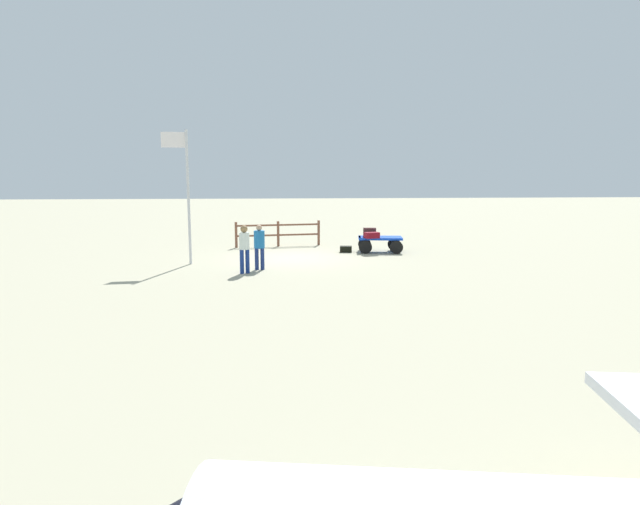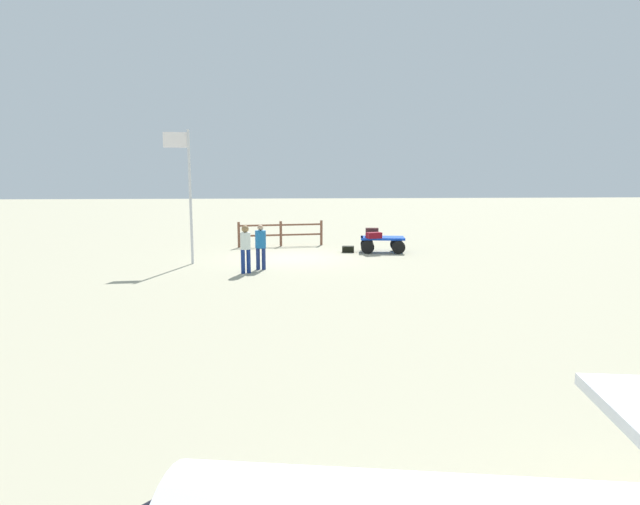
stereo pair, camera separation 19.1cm
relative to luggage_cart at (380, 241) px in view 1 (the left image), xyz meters
The scene contains 9 objects.
ground_plane 4.09m from the luggage_cart, 19.18° to the left, with size 120.00×120.00×0.00m, color #AEA78A.
luggage_cart is the anchor object (origin of this frame).
suitcase_dark 0.59m from the luggage_cart, 14.42° to the right, with size 0.58×0.39×0.38m.
suitcase_maroon 0.69m from the luggage_cart, 44.71° to the left, with size 0.68×0.52×0.25m.
suitcase_olive 1.51m from the luggage_cart, ahead, with size 0.56×0.44×0.26m.
worker_lead 6.47m from the luggage_cart, 37.61° to the left, with size 0.40×0.40×1.59m.
worker_trailing 7.27m from the luggage_cart, 39.50° to the left, with size 0.45×0.45×1.64m.
flagpole 8.58m from the luggage_cart, 17.45° to the left, with size 0.95×0.11×4.96m.
wooden_fence 4.96m from the luggage_cart, 27.91° to the right, with size 4.01×0.71×1.19m.
Camera 1 is at (0.79, 20.77, 3.23)m, focal length 29.16 mm.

